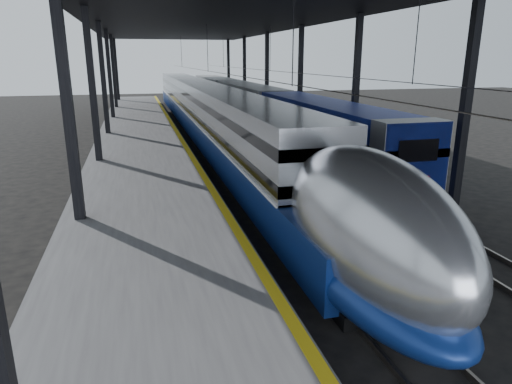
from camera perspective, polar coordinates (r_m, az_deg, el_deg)
name	(u,v)px	position (r m, az deg, el deg)	size (l,w,h in m)	color
ground	(279,290)	(13.48, 2.86, -12.13)	(160.00, 160.00, 0.00)	black
platform	(141,150)	(31.84, -14.20, 5.12)	(6.00, 80.00, 1.00)	#4C4C4F
yellow_strip	(182,141)	(31.89, -9.20, 6.35)	(0.30, 80.00, 0.01)	gold
rails	(255,150)	(32.94, -0.06, 5.23)	(6.52, 80.00, 0.16)	slate
canopy	(217,16)	(31.88, -4.92, 21.13)	(18.00, 75.00, 9.47)	black
tgv_train	(207,114)	(38.27, -6.16, 9.68)	(3.06, 65.20, 4.38)	#B4B6BB
second_train	(251,106)	(44.28, -0.68, 10.68)	(2.95, 56.05, 4.07)	navy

